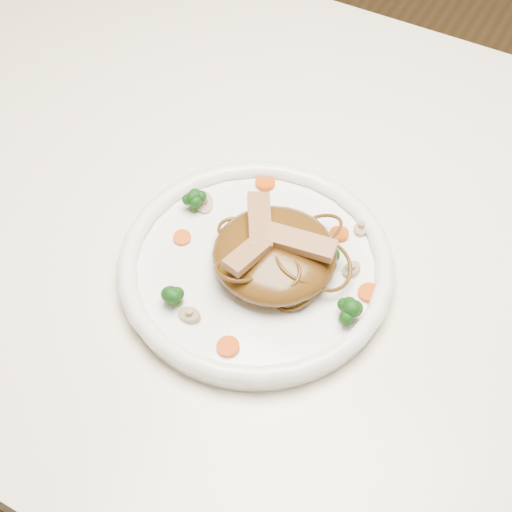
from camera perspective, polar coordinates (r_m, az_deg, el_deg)
The scene contains 20 objects.
ground at distance 1.46m, azimuth 2.56°, elevation -17.07°, with size 4.00×4.00×0.00m, color brown.
table at distance 0.89m, azimuth 4.04°, elevation -1.77°, with size 1.20×0.80×0.75m.
plate at distance 0.76m, azimuth 0.00°, elevation -1.03°, with size 0.28×0.28×0.02m, color white.
noodle_mound at distance 0.74m, azimuth 1.45°, elevation 0.14°, with size 0.13×0.13×0.04m, color #583410.
chicken_a at distance 0.71m, azimuth 3.39°, elevation 1.07°, with size 0.07×0.02×0.01m, color #AE8052.
chicken_b at distance 0.73m, azimuth 0.27°, elevation 2.73°, with size 0.07×0.02×0.01m, color #AE8052.
chicken_c at distance 0.71m, azimuth -0.21°, elevation 0.48°, with size 0.07×0.02×0.01m, color #AE8052.
broccoli_0 at distance 0.75m, azimuth 5.60°, elevation 0.35°, with size 0.03×0.03×0.03m, color #10440E, non-canonical shape.
broccoli_1 at distance 0.79m, azimuth -4.85°, elevation 4.48°, with size 0.03×0.03×0.03m, color #10440E, non-canonical shape.
broccoli_2 at distance 0.72m, azimuth -6.23°, elevation -2.94°, with size 0.02×0.02×0.03m, color #10440E, non-canonical shape.
broccoli_3 at distance 0.70m, azimuth 7.03°, elevation -4.16°, with size 0.03×0.03×0.03m, color #10440E, non-canonical shape.
carrot_0 at distance 0.78m, azimuth 6.45°, elevation 1.70°, with size 0.02×0.02×0.01m, color #DF4A08.
carrot_1 at distance 0.77m, azimuth -5.73°, elevation 1.41°, with size 0.02×0.02×0.01m, color #DF4A08.
carrot_2 at distance 0.74m, azimuth 8.74°, elevation -2.83°, with size 0.02×0.02×0.01m, color #DF4A08.
carrot_3 at distance 0.82m, azimuth 0.71°, elevation 5.65°, with size 0.02×0.02×0.01m, color #DF4A08.
carrot_4 at distance 0.69m, azimuth -2.17°, elevation -7.02°, with size 0.02×0.02×0.01m, color #DF4A08.
mushroom_0 at distance 0.72m, azimuth -5.14°, elevation -4.58°, with size 0.02×0.02×0.01m, color gray.
mushroom_1 at distance 0.75m, azimuth 7.38°, elevation -1.06°, with size 0.02×0.02×0.01m, color gray.
mushroom_2 at distance 0.80m, azimuth -4.03°, elevation 4.09°, with size 0.03×0.03×0.01m, color gray.
mushroom_3 at distance 0.79m, azimuth 8.10°, elevation 2.14°, with size 0.02×0.02×0.01m, color gray.
Camera 1 is at (0.20, -0.49, 1.36)m, focal length 51.78 mm.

